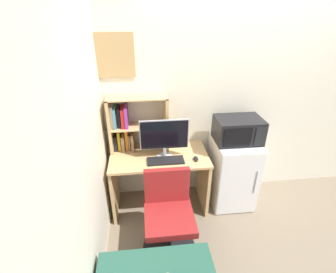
% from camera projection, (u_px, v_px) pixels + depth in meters
% --- Properties ---
extents(wall_back, '(6.40, 0.04, 2.60)m').
position_uv_depth(wall_back, '(271.00, 96.00, 2.96)').
color(wall_back, silver).
rests_on(wall_back, ground_plane).
extents(wall_left, '(0.04, 4.40, 2.60)m').
position_uv_depth(wall_left, '(62.00, 202.00, 1.34)').
color(wall_left, silver).
rests_on(wall_left, ground_plane).
extents(desk, '(1.12, 0.60, 0.75)m').
position_uv_depth(desk, '(159.00, 172.00, 2.91)').
color(desk, tan).
rests_on(desk, ground_plane).
extents(hutch_bookshelf, '(0.66, 0.26, 0.65)m').
position_uv_depth(hutch_bookshelf, '(130.00, 124.00, 2.78)').
color(hutch_bookshelf, tan).
rests_on(hutch_bookshelf, desk).
extents(monitor, '(0.54, 0.17, 0.45)m').
position_uv_depth(monitor, '(164.00, 136.00, 2.65)').
color(monitor, '#B7B7BC').
rests_on(monitor, desk).
extents(keyboard, '(0.40, 0.16, 0.02)m').
position_uv_depth(keyboard, '(166.00, 161.00, 2.68)').
color(keyboard, black).
rests_on(keyboard, desk).
extents(computer_mouse, '(0.05, 0.10, 0.04)m').
position_uv_depth(computer_mouse, '(196.00, 159.00, 2.70)').
color(computer_mouse, black).
rests_on(computer_mouse, desk).
extents(mini_fridge, '(0.51, 0.56, 0.88)m').
position_uv_depth(mini_fridge, '(232.00, 172.00, 3.04)').
color(mini_fridge, white).
rests_on(mini_fridge, ground_plane).
extents(microwave, '(0.52, 0.37, 0.28)m').
position_uv_depth(microwave, '(238.00, 130.00, 2.78)').
color(microwave, black).
rests_on(microwave, mini_fridge).
extents(desk_chair, '(0.55, 0.55, 0.87)m').
position_uv_depth(desk_chair, '(169.00, 219.00, 2.44)').
color(desk_chair, black).
rests_on(desk_chair, ground_plane).
extents(wall_corkboard, '(0.58, 0.02, 0.45)m').
position_uv_depth(wall_corkboard, '(106.00, 55.00, 2.51)').
color(wall_corkboard, tan).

